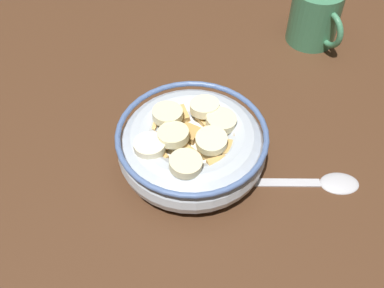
# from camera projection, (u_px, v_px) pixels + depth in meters

# --- Properties ---
(ground_plane) EXTENTS (0.94, 0.94, 0.02)m
(ground_plane) POSITION_uv_depth(u_px,v_px,m) (192.00, 167.00, 0.52)
(ground_plane) COLOR #472B19
(cereal_bowl) EXTENTS (0.16, 0.16, 0.06)m
(cereal_bowl) POSITION_uv_depth(u_px,v_px,m) (192.00, 145.00, 0.49)
(cereal_bowl) COLOR #B2BCC6
(cereal_bowl) RESTS_ON ground_plane
(spoon) EXTENTS (0.08, 0.14, 0.01)m
(spoon) POSITION_uv_depth(u_px,v_px,m) (320.00, 182.00, 0.49)
(spoon) COLOR #B7B7BC
(spoon) RESTS_ON ground_plane
(coffee_mug) EXTENTS (0.09, 0.07, 0.08)m
(coffee_mug) POSITION_uv_depth(u_px,v_px,m) (315.00, 16.00, 0.62)
(coffee_mug) COLOR #3F7F59
(coffee_mug) RESTS_ON ground_plane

